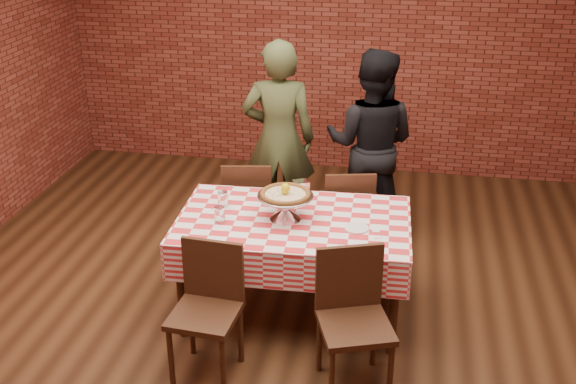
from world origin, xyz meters
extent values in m
plane|color=black|center=(0.00, 0.00, 0.00)|extent=(6.00, 6.00, 0.00)
plane|color=maroon|center=(0.00, 3.00, 1.45)|extent=(5.50, 0.00, 5.50)
cube|color=#3D2413|center=(0.11, 0.20, 0.38)|extent=(1.62, 1.01, 0.75)
cylinder|color=beige|center=(0.06, 0.20, 0.94)|extent=(0.44, 0.44, 0.03)
ellipsoid|color=yellow|center=(0.06, 0.20, 0.99)|extent=(0.08, 0.08, 0.08)
cylinder|color=white|center=(-0.37, 0.06, 0.82)|extent=(0.08, 0.08, 0.11)
cylinder|color=white|center=(-0.42, 0.30, 0.82)|extent=(0.08, 0.08, 0.11)
cylinder|color=white|center=(0.56, 0.13, 0.76)|extent=(0.17, 0.17, 0.01)
cube|color=white|center=(0.71, 0.03, 0.76)|extent=(0.06, 0.05, 0.00)
cube|color=white|center=(0.69, 0.12, 0.76)|extent=(0.05, 0.04, 0.00)
cube|color=silver|center=(0.11, 0.51, 0.83)|extent=(0.13, 0.13, 0.15)
imported|color=#3E4626|center=(-0.23, 1.46, 0.86)|extent=(0.68, 0.49, 1.73)
imported|color=black|center=(0.55, 1.57, 0.83)|extent=(0.88, 0.73, 1.65)
camera|label=1|loc=(0.83, -3.96, 2.91)|focal=42.66mm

